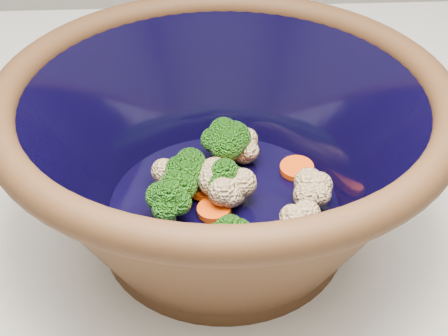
% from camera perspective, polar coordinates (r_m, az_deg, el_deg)
% --- Properties ---
extents(mixing_bowl, '(0.46, 0.46, 0.16)m').
position_cam_1_polar(mixing_bowl, '(0.53, 0.00, 1.35)').
color(mixing_bowl, black).
rests_on(mixing_bowl, counter).
extents(vegetable_pile, '(0.16, 0.17, 0.05)m').
position_cam_1_polar(vegetable_pile, '(0.56, -0.43, -1.09)').
color(vegetable_pile, '#608442').
rests_on(vegetable_pile, mixing_bowl).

